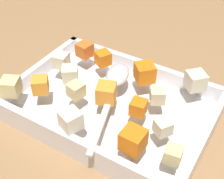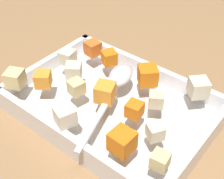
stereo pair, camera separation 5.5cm
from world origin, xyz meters
name	(u,v)px [view 1 (the left image)]	position (x,y,z in m)	size (l,w,h in m)	color
ground_plane	(104,117)	(0.00, 0.00, 0.00)	(4.00, 4.00, 0.00)	#936D47
baking_dish	(112,107)	(-0.01, -0.02, 0.01)	(0.36, 0.25, 0.05)	silver
carrot_chunk_back_center	(105,94)	(-0.01, 0.00, 0.06)	(0.03, 0.03, 0.03)	orange
carrot_chunk_center	(103,58)	(0.06, -0.09, 0.06)	(0.03, 0.03, 0.03)	orange
carrot_chunk_mid_right	(137,109)	(-0.07, 0.00, 0.06)	(0.03, 0.03, 0.03)	orange
carrot_chunk_corner_se	(40,85)	(0.11, 0.04, 0.06)	(0.03, 0.03, 0.03)	orange
carrot_chunk_near_right	(85,50)	(0.10, -0.09, 0.06)	(0.03, 0.03, 0.03)	orange
carrot_chunk_far_right	(133,140)	(-0.10, 0.07, 0.06)	(0.03, 0.03, 0.03)	orange
carrot_chunk_heap_side	(145,73)	(-0.04, -0.08, 0.06)	(0.03, 0.03, 0.03)	orange
potato_chunk_corner_nw	(76,90)	(0.04, 0.02, 0.06)	(0.03, 0.03, 0.03)	#E0CC89
potato_chunk_under_handle	(196,81)	(-0.13, -0.11, 0.06)	(0.03, 0.03, 0.03)	beige
potato_chunk_far_left	(11,87)	(0.15, 0.07, 0.06)	(0.03, 0.03, 0.03)	#E0CC89
potato_chunk_front_center	(70,74)	(0.08, -0.01, 0.06)	(0.03, 0.03, 0.03)	beige
potato_chunk_near_left	(61,60)	(0.12, -0.04, 0.06)	(0.03, 0.03, 0.03)	beige
potato_chunk_mid_left	(173,155)	(-0.15, 0.06, 0.06)	(0.02, 0.02, 0.02)	#E0CC89
potato_chunk_heap_top	(157,96)	(-0.08, -0.04, 0.06)	(0.02, 0.02, 0.02)	beige
potato_chunk_rim_edge	(163,127)	(-0.12, 0.02, 0.06)	(0.02, 0.02, 0.02)	beige
parsnip_chunk_corner_ne	(71,120)	(0.01, 0.08, 0.06)	(0.03, 0.03, 0.03)	silver
serving_spoon	(116,79)	(0.00, -0.05, 0.05)	(0.09, 0.22, 0.02)	silver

